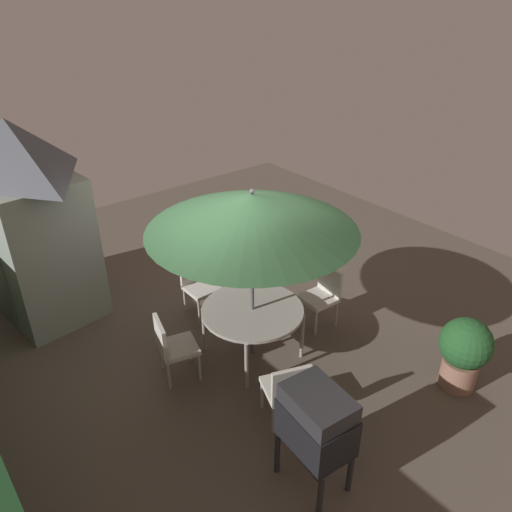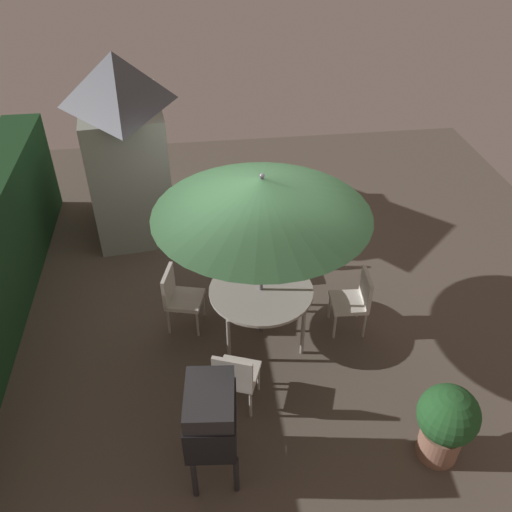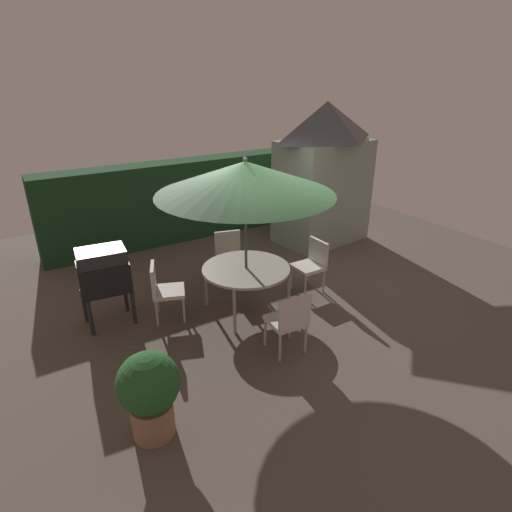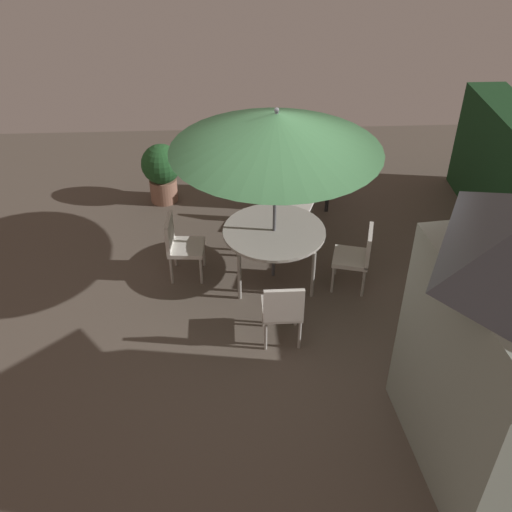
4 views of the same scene
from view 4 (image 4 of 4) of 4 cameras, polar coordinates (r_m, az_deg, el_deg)
ground_plane at (r=7.76m, az=2.39°, el=-4.67°), size 11.00×11.00×0.00m
patio_table at (r=7.84m, az=1.74°, el=2.18°), size 1.36×1.36×0.75m
patio_umbrella at (r=7.13m, az=1.95°, el=11.86°), size 2.59×2.59×2.43m
bbq_grill at (r=9.51m, az=5.56°, el=9.63°), size 0.75×0.57×1.20m
chair_near_shed at (r=8.97m, az=4.06°, el=5.59°), size 0.60×0.60×0.90m
chair_far_side at (r=8.01m, az=-7.32°, el=1.23°), size 0.49×0.49×0.90m
chair_toward_hedge at (r=6.91m, az=2.56°, el=-5.09°), size 0.47×0.46×0.90m
chair_toward_house at (r=7.86m, az=9.75°, el=0.16°), size 0.56×0.57×0.90m
potted_plant_by_shed at (r=9.76m, az=-9.02°, el=8.15°), size 0.64×0.64×0.98m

